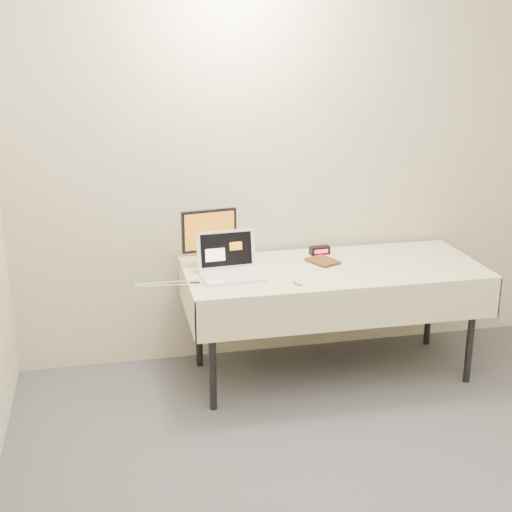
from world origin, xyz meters
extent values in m
cube|color=beige|center=(0.00, 2.50, 1.35)|extent=(4.00, 0.10, 2.70)
cylinder|color=black|center=(-0.82, 1.75, 0.34)|extent=(0.04, 0.04, 0.69)
cylinder|color=black|center=(0.82, 1.75, 0.34)|extent=(0.04, 0.04, 0.69)
cylinder|color=black|center=(-0.82, 2.34, 0.34)|extent=(0.04, 0.04, 0.69)
cylinder|color=black|center=(0.82, 2.34, 0.34)|extent=(0.04, 0.04, 0.69)
cube|color=gray|center=(0.00, 2.04, 0.71)|extent=(1.80, 0.75, 0.04)
cube|color=beige|center=(0.00, 2.04, 0.73)|extent=(1.86, 0.81, 0.01)
cube|color=beige|center=(0.00, 1.64, 0.60)|extent=(1.86, 0.01, 0.25)
cube|color=beige|center=(0.00, 2.45, 0.60)|extent=(1.86, 0.01, 0.25)
cube|color=beige|center=(-0.93, 2.04, 0.60)|extent=(0.01, 0.81, 0.25)
cube|color=beige|center=(0.93, 2.04, 0.60)|extent=(0.01, 0.81, 0.25)
cube|color=white|center=(-0.66, 1.97, 0.75)|extent=(0.38, 0.28, 0.02)
cube|color=white|center=(-0.67, 2.12, 0.87)|extent=(0.37, 0.08, 0.24)
cube|color=black|center=(-0.67, 2.12, 0.87)|extent=(0.32, 0.06, 0.20)
cylinder|color=black|center=(-0.75, 2.23, 0.74)|extent=(0.14, 0.14, 0.01)
cube|color=black|center=(-0.75, 2.23, 0.79)|extent=(0.03, 0.02, 0.09)
cube|color=black|center=(-0.75, 2.23, 0.97)|extent=(0.35, 0.07, 0.26)
cube|color=#C57317|center=(-0.75, 2.23, 0.97)|extent=(0.31, 0.05, 0.23)
imported|color=#98571B|center=(-0.11, 2.11, 0.84)|extent=(0.14, 0.08, 0.20)
cube|color=black|center=(-0.01, 2.31, 0.77)|extent=(0.14, 0.07, 0.05)
cube|color=#FF0C26|center=(-0.01, 2.28, 0.77)|extent=(0.09, 0.01, 0.02)
ellipsoid|color=silver|center=(-0.30, 1.79, 0.75)|extent=(0.07, 0.11, 0.02)
cube|color=#BEE3B5|center=(0.23, 2.05, 0.74)|extent=(0.12, 0.26, 0.00)
cube|color=black|center=(-0.89, 1.92, 0.74)|extent=(0.06, 0.02, 0.01)
camera|label=1|loc=(-1.37, -1.98, 2.16)|focal=50.00mm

